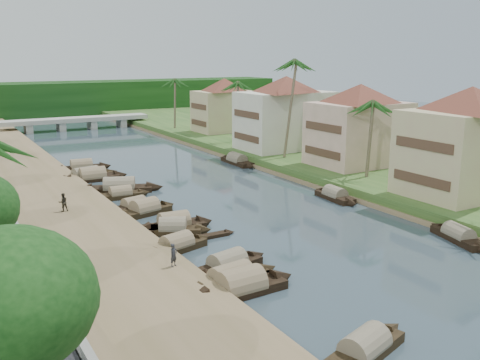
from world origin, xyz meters
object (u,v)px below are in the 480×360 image
bridge (76,121)px  sampan_1 (241,287)px  building_near (468,140)px  sampan_0 (365,349)px  person_near (174,255)px

bridge → sampan_1: bearing=-96.9°
building_near → sampan_0: (-27.10, -15.47, -5.98)m
bridge → person_near: (-12.25, -76.15, -0.15)m
sampan_0 → sampan_1: (-1.56, 9.09, 0.01)m
bridge → sampan_0: (-8.11, -89.47, -1.31)m
sampan_1 → bridge: bearing=81.2°
building_near → sampan_1: 29.96m
building_near → person_near: building_near is taller
bridge → sampan_1: (-9.67, -80.39, -1.30)m
bridge → sampan_1: 80.97m
sampan_1 → person_near: person_near is taller
building_near → sampan_0: bearing=-150.3°
bridge → building_near: (18.99, -74.00, 4.66)m
sampan_1 → person_near: size_ratio=5.19×
sampan_0 → sampan_1: 9.22m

